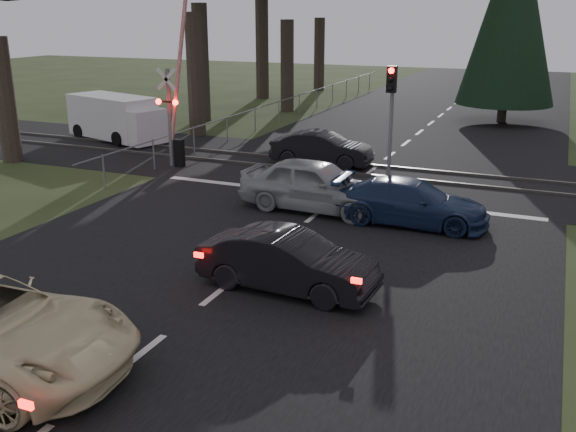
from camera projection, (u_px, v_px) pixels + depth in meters
The scene contains 15 objects.
ground at pixel (220, 291), 14.10m from camera, with size 120.00×120.00×0.00m, color #293618.
road at pixel (355, 184), 22.87m from camera, with size 14.00×100.00×0.01m, color black.
rail_corridor at pixel (370, 171), 24.62m from camera, with size 120.00×8.00×0.01m, color black.
stop_line at pixel (339, 196), 21.29m from camera, with size 13.00×0.35×0.00m, color silver.
rail_near at pixel (365, 175), 23.91m from camera, with size 120.00×0.12×0.10m, color #59544C.
rail_far at pixel (376, 166), 25.31m from camera, with size 120.00×0.12×0.10m, color #59544C.
crossing_signal at pixel (174, 115), 24.75m from camera, with size 1.62×0.38×6.96m.
traffic_signal_center at pixel (391, 104), 22.24m from camera, with size 0.32×0.48×4.10m.
conifer_tree at pixel (513, 9), 33.77m from camera, with size 5.20×5.20×11.00m.
fence_left at pixel (289, 118), 36.73m from camera, with size 0.10×36.00×1.20m, color slate, non-canonical shape.
dark_hatchback at pixel (288, 262), 14.00m from camera, with size 1.38×3.96×1.30m, color black.
silver_car at pixel (315, 185), 19.61m from camera, with size 1.88×4.68×1.59m, color #95989D.
blue_sedan at pixel (411, 202), 18.40m from camera, with size 1.80×4.42×1.28m, color #19294C.
dark_car_far at pixel (322, 149), 25.47m from camera, with size 1.40×4.01×1.32m, color black.
white_van at pixel (118, 118), 30.25m from camera, with size 5.61×3.32×2.07m.
Camera 1 is at (6.42, -11.31, 5.89)m, focal length 40.00 mm.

